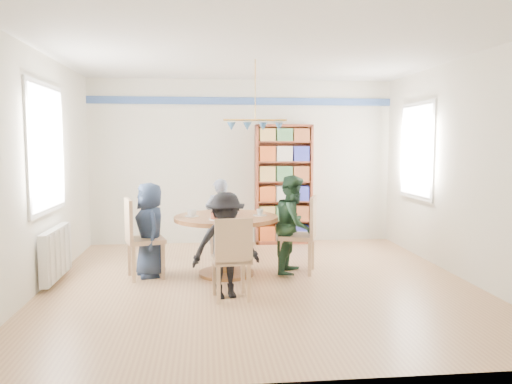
{
  "coord_description": "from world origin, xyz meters",
  "views": [
    {
      "loc": [
        -0.65,
        -5.78,
        1.66
      ],
      "look_at": [
        0.0,
        0.4,
        1.05
      ],
      "focal_mm": 35.0,
      "sensor_mm": 36.0,
      "label": 1
    }
  ],
  "objects": [
    {
      "name": "chair_left",
      "position": [
        -1.45,
        0.36,
        0.54
      ],
      "size": [
        0.54,
        0.54,
        0.99
      ],
      "color": "tan",
      "rests_on": "ground"
    },
    {
      "name": "room_shell",
      "position": [
        -0.26,
        0.87,
        1.65
      ],
      "size": [
        5.0,
        5.0,
        5.0
      ],
      "color": "white",
      "rests_on": "ground"
    },
    {
      "name": "person_far",
      "position": [
        -0.42,
        1.35,
        0.58
      ],
      "size": [
        0.44,
        0.3,
        1.16
      ],
      "primitive_type": "imported",
      "rotation": [
        0.0,
        0.0,
        3.2
      ],
      "color": "gray",
      "rests_on": "ground"
    },
    {
      "name": "person_left",
      "position": [
        -1.32,
        0.44,
        0.59
      ],
      "size": [
        0.54,
        0.67,
        1.18
      ],
      "primitive_type": "imported",
      "rotation": [
        0.0,
        0.0,
        -1.24
      ],
      "color": "#1B263C",
      "rests_on": "ground"
    },
    {
      "name": "chair_right",
      "position": [
        0.62,
        0.42,
        0.54
      ],
      "size": [
        0.55,
        0.55,
        0.99
      ],
      "color": "tan",
      "rests_on": "ground"
    },
    {
      "name": "tableware",
      "position": [
        -0.4,
        0.43,
        0.81
      ],
      "size": [
        1.03,
        1.03,
        0.27
      ],
      "color": "white",
      "rests_on": "dining_table"
    },
    {
      "name": "bookshelf",
      "position": [
        0.66,
        2.34,
        0.97
      ],
      "size": [
        0.94,
        0.28,
        1.96
      ],
      "color": "brown",
      "rests_on": "ground"
    },
    {
      "name": "ground",
      "position": [
        0.0,
        0.0,
        0.0
      ],
      "size": [
        5.0,
        5.0,
        0.0
      ],
      "primitive_type": "plane",
      "color": "tan"
    },
    {
      "name": "person_near",
      "position": [
        -0.42,
        -0.52,
        0.57
      ],
      "size": [
        0.81,
        0.57,
        1.14
      ],
      "primitive_type": "imported",
      "rotation": [
        0.0,
        0.0,
        0.21
      ],
      "color": "black",
      "rests_on": "ground"
    },
    {
      "name": "dining_table",
      "position": [
        -0.38,
        0.41,
        0.56
      ],
      "size": [
        1.3,
        1.3,
        0.75
      ],
      "color": "brown",
      "rests_on": "ground"
    },
    {
      "name": "chair_far",
      "position": [
        -0.35,
        1.4,
        0.47
      ],
      "size": [
        0.45,
        0.45,
        0.85
      ],
      "color": "tan",
      "rests_on": "ground"
    },
    {
      "name": "person_right",
      "position": [
        0.49,
        0.44,
        0.63
      ],
      "size": [
        0.67,
        0.74,
        1.25
      ],
      "primitive_type": "imported",
      "rotation": [
        0.0,
        0.0,
        1.19
      ],
      "color": "black",
      "rests_on": "ground"
    },
    {
      "name": "radiator",
      "position": [
        -2.42,
        0.3,
        0.35
      ],
      "size": [
        0.12,
        1.0,
        0.6
      ],
      "color": "silver",
      "rests_on": "ground"
    },
    {
      "name": "chair_near",
      "position": [
        -0.36,
        -0.64,
        0.49
      ],
      "size": [
        0.44,
        0.44,
        0.89
      ],
      "color": "tan",
      "rests_on": "ground"
    }
  ]
}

